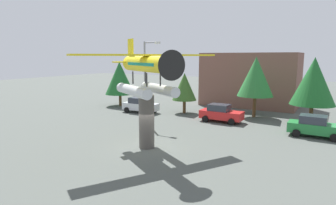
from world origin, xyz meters
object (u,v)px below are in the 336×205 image
(floatplane_monument, at_px, (147,71))
(tree_center_back, at_px, (256,77))
(car_near_silver, at_px, (140,105))
(tree_east, at_px, (184,87))
(car_mid_red, at_px, (221,113))
(streetlight_primary, at_px, (147,76))
(tree_west, at_px, (120,78))
(display_pedestal, at_px, (147,121))
(storefront_building, at_px, (250,79))
(car_far_green, at_px, (315,126))
(tree_far_east, at_px, (314,81))

(floatplane_monument, height_order, tree_center_back, floatplane_monument)
(car_near_silver, relative_size, tree_center_back, 0.65)
(tree_east, bearing_deg, car_mid_red, -22.65)
(car_mid_red, distance_m, streetlight_primary, 8.29)
(floatplane_monument, bearing_deg, tree_center_back, 106.15)
(tree_west, bearing_deg, display_pedestal, -44.29)
(car_near_silver, bearing_deg, storefront_building, 50.18)
(floatplane_monument, relative_size, car_far_green, 2.26)
(storefront_building, xyz_separation_m, tree_center_back, (2.50, -7.34, 0.88))
(display_pedestal, xyz_separation_m, tree_west, (-13.29, 12.96, 1.79))
(tree_west, distance_m, tree_center_back, 17.32)
(streetlight_primary, distance_m, tree_west, 10.50)
(car_near_silver, distance_m, streetlight_primary, 6.19)
(streetlight_primary, bearing_deg, tree_center_back, 41.76)
(car_far_green, height_order, tree_center_back, tree_center_back)
(display_pedestal, height_order, car_mid_red, display_pedestal)
(tree_east, height_order, tree_far_east, tree_far_east)
(floatplane_monument, xyz_separation_m, car_near_silver, (-8.31, 10.52, -4.61))
(tree_west, height_order, tree_east, tree_west)
(streetlight_primary, bearing_deg, tree_far_east, 26.57)
(car_near_silver, distance_m, car_mid_red, 9.84)
(floatplane_monument, distance_m, storefront_building, 22.20)
(display_pedestal, bearing_deg, tree_east, 105.75)
(car_far_green, bearing_deg, storefront_building, 124.58)
(floatplane_monument, xyz_separation_m, tree_west, (-13.40, 13.03, -1.79))
(storefront_building, xyz_separation_m, tree_west, (-14.72, -9.04, 0.22))
(tree_far_east, bearing_deg, streetlight_primary, -153.43)
(car_far_green, bearing_deg, floatplane_monument, -137.26)
(car_far_green, distance_m, tree_east, 14.44)
(car_far_green, distance_m, tree_far_east, 5.83)
(car_near_silver, xyz_separation_m, car_mid_red, (9.84, 0.17, 0.00))
(storefront_building, bearing_deg, car_mid_red, -88.94)
(car_near_silver, distance_m, tree_far_east, 18.36)
(car_near_silver, height_order, car_far_green, same)
(car_near_silver, xyz_separation_m, tree_far_east, (17.71, 3.58, 3.28))
(streetlight_primary, relative_size, tree_center_back, 1.22)
(car_mid_red, bearing_deg, display_pedestal, -98.78)
(display_pedestal, xyz_separation_m, car_near_silver, (-8.20, 10.45, -1.03))
(car_near_silver, height_order, tree_east, tree_east)
(car_far_green, bearing_deg, car_mid_red, 170.99)
(display_pedestal, relative_size, tree_center_back, 0.59)
(car_mid_red, relative_size, tree_west, 0.72)
(tree_far_east, bearing_deg, storefront_building, 135.39)
(car_near_silver, bearing_deg, car_mid_red, 1.01)
(car_near_silver, distance_m, car_far_green, 18.45)
(display_pedestal, xyz_separation_m, streetlight_primary, (-4.76, 6.89, 2.68))
(car_near_silver, xyz_separation_m, storefront_building, (9.63, 11.55, 2.60))
(car_far_green, xyz_separation_m, tree_center_back, (-6.28, 5.39, 3.48))
(car_near_silver, xyz_separation_m, tree_center_back, (12.13, 4.21, 3.48))
(streetlight_primary, height_order, tree_center_back, streetlight_primary)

